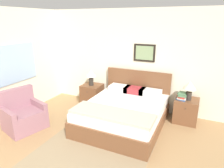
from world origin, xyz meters
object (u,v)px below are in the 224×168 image
object	(u,v)px
bed	(124,113)
nightstand_by_door	(186,110)
table_lamp_near_window	(91,75)
armchair	(23,116)
nightstand_near_window	(92,94)
table_lamp_by_door	(190,87)

from	to	relation	value
bed	nightstand_by_door	size ratio (longest dim) A/B	3.61
table_lamp_near_window	nightstand_by_door	bearing A→B (deg)	0.61
table_lamp_near_window	armchair	bearing A→B (deg)	-111.04
nightstand_near_window	table_lamp_by_door	xyz separation A→B (m)	(2.57, -0.03, 0.59)
armchair	nightstand_by_door	xyz separation A→B (m)	(3.24, 1.83, -0.01)
nightstand_near_window	table_lamp_near_window	bearing A→B (deg)	-93.47
nightstand_by_door	table_lamp_near_window	world-z (taller)	table_lamp_near_window
bed	nightstand_near_window	size ratio (longest dim) A/B	3.61
nightstand_by_door	table_lamp_near_window	bearing A→B (deg)	-179.39
table_lamp_near_window	table_lamp_by_door	bearing A→B (deg)	0.00
table_lamp_near_window	table_lamp_by_door	xyz separation A→B (m)	(2.57, 0.00, 0.00)
table_lamp_near_window	table_lamp_by_door	size ratio (longest dim) A/B	1.00
armchair	nightstand_near_window	bearing A→B (deg)	175.38
armchair	table_lamp_by_door	world-z (taller)	table_lamp_by_door
nightstand_by_door	nightstand_near_window	bearing A→B (deg)	180.00
nightstand_by_door	table_lamp_by_door	distance (m)	0.59
armchair	nightstand_near_window	distance (m)	1.95
bed	table_lamp_by_door	xyz separation A→B (m)	(1.29, 0.72, 0.58)
armchair	table_lamp_by_door	size ratio (longest dim) A/B	2.12
table_lamp_near_window	nightstand_near_window	bearing A→B (deg)	86.53
bed	nightstand_near_window	world-z (taller)	bed
armchair	nightstand_by_door	distance (m)	3.72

